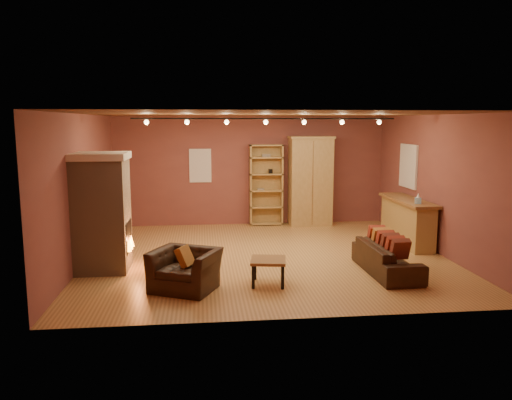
{
  "coord_description": "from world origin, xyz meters",
  "views": [
    {
      "loc": [
        -1.26,
        -9.61,
        2.64
      ],
      "look_at": [
        -0.19,
        0.2,
        1.11
      ],
      "focal_mm": 35.0,
      "sensor_mm": 36.0,
      "label": 1
    }
  ],
  "objects": [
    {
      "name": "ceiling",
      "position": [
        0.0,
        0.0,
        2.8
      ],
      "size": [
        7.0,
        7.0,
        0.0
      ],
      "primitive_type": "plane",
      "rotation": [
        3.14,
        0.0,
        0.0
      ],
      "color": "brown",
      "rests_on": "back_wall"
    },
    {
      "name": "armchair",
      "position": [
        -1.55,
        -1.86,
        0.44
      ],
      "size": [
        1.17,
        1.0,
        0.87
      ],
      "rotation": [
        0.0,
        0.0,
        -0.44
      ],
      "color": "black",
      "rests_on": "floor"
    },
    {
      "name": "floor",
      "position": [
        0.0,
        0.0,
        0.0
      ],
      "size": [
        7.0,
        7.0,
        0.0
      ],
      "primitive_type": "plane",
      "color": "#A3703A",
      "rests_on": "ground"
    },
    {
      "name": "tissue_box",
      "position": [
        3.15,
        0.09,
        1.08
      ],
      "size": [
        0.17,
        0.17,
        0.23
      ],
      "rotation": [
        0.0,
        0.0,
        -0.34
      ],
      "color": "#8EC0E3",
      "rests_on": "bar_counter"
    },
    {
      "name": "left_wall",
      "position": [
        -3.5,
        0.0,
        1.4
      ],
      "size": [
        0.02,
        6.5,
        2.8
      ],
      "primitive_type": "cube",
      "color": "brown",
      "rests_on": "floor"
    },
    {
      "name": "fireplace",
      "position": [
        -3.04,
        -0.6,
        1.06
      ],
      "size": [
        1.01,
        0.98,
        2.12
      ],
      "color": "tan",
      "rests_on": "floor"
    },
    {
      "name": "back_wall",
      "position": [
        0.0,
        3.25,
        1.4
      ],
      "size": [
        7.0,
        0.02,
        2.8
      ],
      "primitive_type": "cube",
      "color": "brown",
      "rests_on": "floor"
    },
    {
      "name": "track_rail",
      "position": [
        0.0,
        0.2,
        2.68
      ],
      "size": [
        5.2,
        0.09,
        0.13
      ],
      "color": "black",
      "rests_on": "ceiling"
    },
    {
      "name": "bookcase",
      "position": [
        0.39,
        3.14,
        1.06
      ],
      "size": [
        0.85,
        0.33,
        2.09
      ],
      "color": "tan",
      "rests_on": "floor"
    },
    {
      "name": "armoire",
      "position": [
        1.52,
        2.96,
        1.15
      ],
      "size": [
        1.13,
        0.64,
        2.3
      ],
      "color": "tan",
      "rests_on": "floor"
    },
    {
      "name": "loveseat",
      "position": [
        1.97,
        -1.36,
        0.37
      ],
      "size": [
        0.55,
        1.81,
        0.76
      ],
      "rotation": [
        0.0,
        0.0,
        1.58
      ],
      "color": "black",
      "rests_on": "floor"
    },
    {
      "name": "bar_counter",
      "position": [
        3.2,
        0.71,
        0.51
      ],
      "size": [
        0.56,
        2.07,
        0.99
      ],
      "color": "tan",
      "rests_on": "floor"
    },
    {
      "name": "back_window",
      "position": [
        -1.3,
        3.23,
        1.55
      ],
      "size": [
        0.56,
        0.04,
        0.86
      ],
      "primitive_type": "cube",
      "color": "white",
      "rests_on": "back_wall"
    },
    {
      "name": "right_wall",
      "position": [
        3.5,
        0.0,
        1.4
      ],
      "size": [
        0.02,
        6.5,
        2.8
      ],
      "primitive_type": "cube",
      "color": "brown",
      "rests_on": "floor"
    },
    {
      "name": "right_window",
      "position": [
        3.47,
        1.4,
        1.65
      ],
      "size": [
        0.05,
        0.9,
        1.0
      ],
      "primitive_type": "cube",
      "color": "white",
      "rests_on": "right_wall"
    },
    {
      "name": "coffee_table",
      "position": [
        -0.2,
        -1.75,
        0.37
      ],
      "size": [
        0.65,
        0.65,
        0.43
      ],
      "rotation": [
        0.0,
        0.0,
        -0.16
      ],
      "color": "olive",
      "rests_on": "floor"
    }
  ]
}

